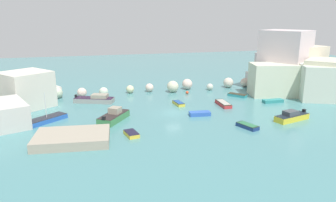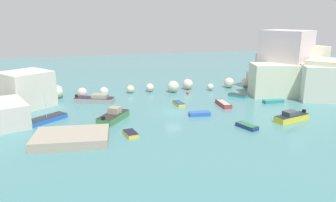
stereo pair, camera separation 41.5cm
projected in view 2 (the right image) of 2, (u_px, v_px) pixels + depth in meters
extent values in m
plane|color=teal|center=(174.00, 113.00, 50.99)|extent=(160.00, 160.00, 0.00)
cube|color=beige|center=(27.00, 89.00, 53.76)|extent=(9.64, 9.61, 5.96)
cube|color=beige|center=(27.00, 92.00, 58.28)|extent=(10.87, 11.14, 2.88)
cube|color=beige|center=(6.00, 91.00, 58.41)|extent=(5.81, 6.88, 3.31)
cube|color=beige|center=(37.00, 93.00, 59.55)|extent=(8.90, 7.45, 1.95)
cube|color=beige|center=(298.00, 68.00, 66.50)|extent=(10.19, 9.56, 8.92)
cube|color=silver|center=(263.00, 81.00, 68.85)|extent=(8.19, 8.25, 2.78)
cube|color=beige|center=(331.00, 88.00, 59.74)|extent=(8.76, 8.70, 3.90)
cube|color=beige|center=(269.00, 77.00, 68.94)|extent=(7.92, 8.45, 4.46)
cube|color=beige|center=(285.00, 61.00, 64.11)|extent=(10.27, 10.81, 12.09)
cube|color=beige|center=(274.00, 80.00, 61.27)|extent=(9.48, 7.24, 6.07)
cube|color=silver|center=(327.00, 88.00, 59.27)|extent=(9.08, 6.05, 3.98)
cube|color=beige|center=(280.00, 71.00, 68.29)|extent=(8.11, 7.81, 7.02)
cube|color=beige|center=(316.00, 82.00, 58.84)|extent=(7.98, 9.02, 6.31)
cube|color=beige|center=(323.00, 78.00, 59.99)|extent=(9.55, 9.38, 7.08)
sphere|color=beige|center=(58.00, 93.00, 59.98)|extent=(2.01, 2.01, 2.01)
sphere|color=beige|center=(82.00, 92.00, 60.67)|extent=(1.78, 1.78, 1.78)
sphere|color=beige|center=(104.00, 92.00, 61.38)|extent=(1.72, 1.72, 1.72)
sphere|color=beige|center=(131.00, 89.00, 63.94)|extent=(1.54, 1.54, 1.54)
sphere|color=beige|center=(150.00, 88.00, 65.07)|extent=(1.64, 1.64, 1.64)
sphere|color=beige|center=(173.00, 87.00, 64.46)|extent=(2.30, 2.30, 2.30)
sphere|color=beige|center=(188.00, 84.00, 67.08)|extent=(2.14, 2.14, 2.14)
sphere|color=beige|center=(210.00, 87.00, 66.34)|extent=(1.34, 1.34, 1.34)
sphere|color=beige|center=(229.00, 83.00, 68.58)|extent=(2.10, 2.10, 2.10)
sphere|color=beige|center=(246.00, 82.00, 69.43)|extent=(1.88, 1.88, 1.88)
cube|color=#A19683|center=(71.00, 138.00, 39.17)|extent=(9.37, 6.86, 1.12)
sphere|color=#E04C28|center=(188.00, 92.00, 63.15)|extent=(0.60, 0.60, 0.60)
cube|color=gold|center=(292.00, 118.00, 47.14)|extent=(5.84, 3.20, 0.82)
cube|color=#1C2630|center=(292.00, 115.00, 47.02)|extent=(5.72, 3.14, 0.06)
cube|color=#3F444C|center=(291.00, 113.00, 46.77)|extent=(2.34, 1.91, 0.70)
cube|color=black|center=(304.00, 111.00, 48.24)|extent=(0.47, 0.52, 0.50)
cube|color=blue|center=(200.00, 114.00, 49.60)|extent=(3.32, 1.68, 0.59)
cube|color=teal|center=(238.00, 95.00, 61.09)|extent=(3.17, 3.53, 0.46)
cube|color=#322F20|center=(238.00, 94.00, 61.03)|extent=(3.11, 3.46, 0.06)
cube|color=gray|center=(94.00, 100.00, 57.13)|extent=(7.15, 4.41, 0.81)
cube|color=#2D1B32|center=(94.00, 98.00, 57.02)|extent=(7.01, 4.32, 0.06)
cube|color=#9E937F|center=(100.00, 96.00, 56.82)|extent=(3.18, 2.63, 0.70)
cube|color=black|center=(76.00, 96.00, 57.33)|extent=(0.49, 0.54, 0.50)
cube|color=#40824B|center=(113.00, 117.00, 47.25)|extent=(5.18, 6.09, 0.94)
cube|color=#2D2525|center=(113.00, 114.00, 47.12)|extent=(5.07, 5.97, 0.06)
cube|color=#9E937F|center=(115.00, 110.00, 47.43)|extent=(2.13, 2.13, 0.94)
cube|color=black|center=(103.00, 118.00, 44.56)|extent=(0.57, 0.55, 0.50)
cube|color=gold|center=(179.00, 104.00, 55.48)|extent=(1.47, 3.13, 0.46)
cube|color=#323121|center=(179.00, 102.00, 55.42)|extent=(1.44, 3.07, 0.06)
cube|color=#234C93|center=(179.00, 102.00, 55.41)|extent=(1.25, 2.66, 0.08)
cube|color=blue|center=(47.00, 119.00, 46.85)|extent=(5.71, 5.31, 0.64)
cube|color=#252731|center=(46.00, 117.00, 46.76)|extent=(5.60, 5.21, 0.06)
cylinder|color=silver|center=(45.00, 105.00, 46.29)|extent=(0.10, 0.10, 3.73)
cube|color=#BE3033|center=(223.00, 104.00, 54.99)|extent=(1.53, 4.43, 0.56)
cube|color=#253220|center=(224.00, 102.00, 54.91)|extent=(1.50, 4.34, 0.06)
cube|color=#ADA89E|center=(224.00, 102.00, 54.91)|extent=(1.30, 3.76, 0.08)
cube|color=yellow|center=(131.00, 134.00, 41.29)|extent=(1.82, 2.76, 0.48)
cube|color=#1D1B30|center=(131.00, 132.00, 41.22)|extent=(1.79, 2.71, 0.06)
cube|color=navy|center=(66.00, 138.00, 40.02)|extent=(3.66, 2.00, 0.46)
cube|color=navy|center=(247.00, 126.00, 44.06)|extent=(2.30, 3.40, 0.47)
cube|color=#213228|center=(247.00, 125.00, 43.99)|extent=(2.26, 3.34, 0.06)
cube|color=#2D7047|center=(247.00, 125.00, 43.99)|extent=(1.96, 2.89, 0.08)
cube|color=teal|center=(273.00, 101.00, 56.90)|extent=(3.66, 1.19, 0.54)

